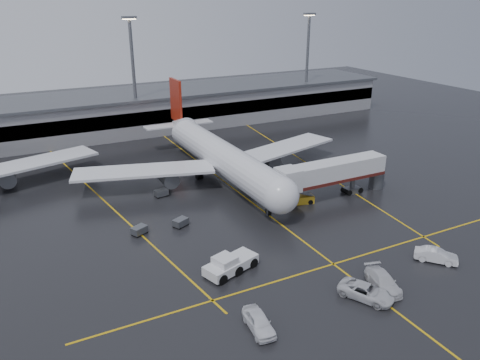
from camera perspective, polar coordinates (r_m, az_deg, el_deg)
ground at (r=73.43m, az=0.67°, el=-2.14°), size 220.00×220.00×0.00m
apron_line_centre at (r=73.42m, az=0.67°, el=-2.14°), size 0.25×90.00×0.02m
apron_line_stop at (r=57.08m, az=11.22°, el=-9.93°), size 60.00×0.25×0.02m
apron_line_left at (r=76.26m, az=-16.39°, el=-2.13°), size 9.99×69.35×0.02m
apron_line_right at (r=90.24m, az=7.82°, el=2.22°), size 7.57×69.64×0.02m
terminal at (r=114.70m, az=-10.72°, el=8.40°), size 122.00×19.00×8.60m
light_mast_mid at (r=105.94m, az=-12.77°, el=12.80°), size 3.00×1.20×25.45m
light_mast_right at (r=125.08m, az=8.14°, el=14.33°), size 3.00×1.20×25.45m
main_airliner at (r=80.07m, az=-2.57°, el=3.08°), size 48.80×45.60×14.10m
jet_bridge at (r=73.43m, az=11.12°, el=0.74°), size 19.90×3.40×6.05m
pushback_tractor at (r=54.15m, az=-1.26°, el=-10.20°), size 7.01×4.51×2.33m
belt_loader at (r=71.93m, az=7.37°, el=-2.33°), size 4.09×2.57×2.41m
service_van_a at (r=51.64m, az=15.01°, el=-12.92°), size 5.01×6.29×1.59m
service_van_b at (r=53.79m, az=16.91°, el=-11.62°), size 3.65×5.96×1.61m
service_van_c at (r=60.71m, az=22.62°, el=-8.41°), size 4.49×4.79×1.61m
service_van_d at (r=46.07m, az=2.29°, el=-16.76°), size 2.47×5.02×1.65m
baggage_cart_a at (r=64.78m, az=-7.20°, el=-5.07°), size 2.36×2.03×1.12m
baggage_cart_b at (r=63.61m, az=-12.08°, el=-5.92°), size 2.37×2.05×1.12m
baggage_cart_c at (r=74.68m, az=-9.49°, el=-1.52°), size 2.19×1.62×1.12m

